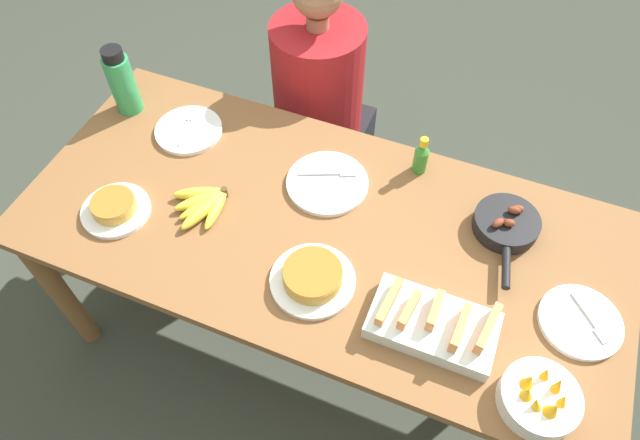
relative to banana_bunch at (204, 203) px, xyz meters
name	(u,v)px	position (x,y,z in m)	size (l,w,h in m)	color
ground_plane	(320,332)	(0.36, 0.07, -0.78)	(14.00, 14.00, 0.00)	#383D33
dining_table	(320,243)	(0.36, 0.07, -0.11)	(1.86, 0.84, 0.76)	brown
banana_bunch	(204,203)	(0.00, 0.00, 0.00)	(0.18, 0.20, 0.04)	yellow
melon_tray	(434,324)	(0.77, -0.14, 0.01)	(0.34, 0.19, 0.10)	silver
skillet	(506,225)	(0.88, 0.26, 0.01)	(0.20, 0.33, 0.08)	black
frittata_plate_center	(115,208)	(-0.25, -0.12, 0.00)	(0.21, 0.21, 0.06)	white
frittata_plate_side	(313,277)	(0.42, -0.12, 0.01)	(0.25, 0.25, 0.06)	white
empty_plate_near_front	(327,183)	(0.32, 0.23, -0.01)	(0.26, 0.26, 0.02)	white
empty_plate_far_left	(580,322)	(1.14, 0.03, -0.01)	(0.22, 0.22, 0.02)	white
empty_plate_far_right	(189,130)	(-0.21, 0.27, -0.01)	(0.23, 0.23, 0.02)	white
fruit_bowl_mango	(539,398)	(1.06, -0.23, 0.02)	(0.20, 0.20, 0.11)	white
water_bottle	(122,82)	(-0.46, 0.29, 0.10)	(0.09, 0.09, 0.25)	#2D9351
hot_sauce_bottle	(421,157)	(0.58, 0.40, 0.04)	(0.05, 0.05, 0.14)	#337F2D
person_figure	(318,124)	(0.08, 0.73, -0.30)	(0.39, 0.39, 1.19)	black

